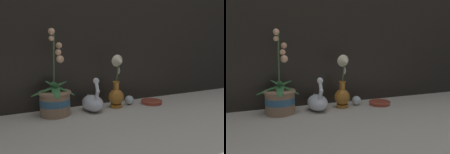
{
  "view_description": "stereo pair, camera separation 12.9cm",
  "coord_description": "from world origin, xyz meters",
  "views": [
    {
      "loc": [
        -0.56,
        -1.02,
        0.35
      ],
      "look_at": [
        0.02,
        0.12,
        0.18
      ],
      "focal_mm": 35.0,
      "sensor_mm": 36.0,
      "label": 1
    },
    {
      "loc": [
        -0.45,
        -1.07,
        0.35
      ],
      "look_at": [
        0.02,
        0.12,
        0.18
      ],
      "focal_mm": 35.0,
      "sensor_mm": 36.0,
      "label": 2
    }
  ],
  "objects": [
    {
      "name": "ground_plane",
      "position": [
        0.0,
        0.0,
        0.0
      ],
      "size": [
        2.8,
        2.8,
        0.0
      ],
      "primitive_type": "plane",
      "color": "#BCB2A3"
    },
    {
      "name": "window_backdrop",
      "position": [
        0.0,
        0.25,
        0.6
      ],
      "size": [
        2.8,
        0.03,
        1.2
      ],
      "color": "black",
      "rests_on": "ground_plane"
    },
    {
      "name": "orchid_potted_plant",
      "position": [
        -0.31,
        0.12,
        0.09
      ],
      "size": [
        0.23,
        0.22,
        0.45
      ],
      "color": "#9E7556",
      "rests_on": "ground_plane"
    },
    {
      "name": "swan_figurine",
      "position": [
        -0.11,
        0.1,
        0.05
      ],
      "size": [
        0.11,
        0.19,
        0.2
      ],
      "color": "white",
      "rests_on": "ground_plane"
    },
    {
      "name": "blue_vase",
      "position": [
        0.05,
        0.1,
        0.11
      ],
      "size": [
        0.09,
        0.12,
        0.32
      ],
      "color": "#B26B23",
      "rests_on": "ground_plane"
    },
    {
      "name": "glass_sphere",
      "position": [
        0.15,
        0.13,
        0.03
      ],
      "size": [
        0.06,
        0.06,
        0.06
      ],
      "color": "silver",
      "rests_on": "ground_plane"
    },
    {
      "name": "amber_dish",
      "position": [
        0.29,
        0.08,
        0.01
      ],
      "size": [
        0.14,
        0.14,
        0.02
      ],
      "color": "#A8422D",
      "rests_on": "ground_plane"
    }
  ]
}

